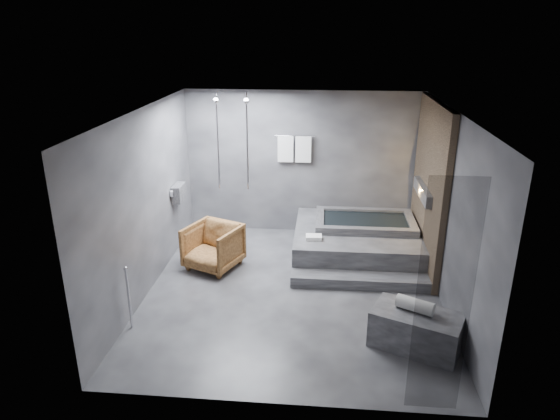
# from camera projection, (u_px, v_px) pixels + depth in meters

# --- Properties ---
(room) EXTENTS (5.00, 5.04, 2.82)m
(room) POSITION_uv_depth(u_px,v_px,m) (321.00, 182.00, 7.43)
(room) COLOR #2C2C2E
(room) RESTS_ON ground
(tub_deck) EXTENTS (2.20, 2.00, 0.50)m
(tub_deck) POSITION_uv_depth(u_px,v_px,m) (356.00, 242.00, 9.01)
(tub_deck) COLOR #303033
(tub_deck) RESTS_ON ground
(tub_step) EXTENTS (2.20, 0.36, 0.18)m
(tub_step) POSITION_uv_depth(u_px,v_px,m) (360.00, 281.00, 7.97)
(tub_step) COLOR #303033
(tub_step) RESTS_ON ground
(concrete_bench) EXTENTS (1.25, 1.00, 0.50)m
(concrete_bench) POSITION_uv_depth(u_px,v_px,m) (416.00, 330.00, 6.41)
(concrete_bench) COLOR #37373A
(concrete_bench) RESTS_ON ground
(driftwood_chair) EXTENTS (1.08, 1.09, 0.76)m
(driftwood_chair) POSITION_uv_depth(u_px,v_px,m) (213.00, 247.00, 8.49)
(driftwood_chair) COLOR #4B2B12
(driftwood_chair) RESTS_ON ground
(rolled_towel) EXTENTS (0.50, 0.38, 0.17)m
(rolled_towel) POSITION_uv_depth(u_px,v_px,m) (415.00, 305.00, 6.34)
(rolled_towel) COLOR white
(rolled_towel) RESTS_ON concrete_bench
(deck_towel) EXTENTS (0.28, 0.21, 0.07)m
(deck_towel) POSITION_uv_depth(u_px,v_px,m) (314.00, 237.00, 8.48)
(deck_towel) COLOR white
(deck_towel) RESTS_ON tub_deck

